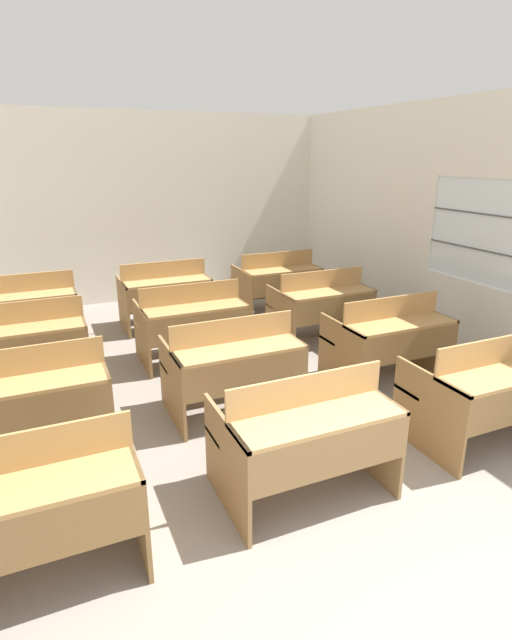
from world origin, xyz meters
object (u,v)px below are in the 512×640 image
bench_second_left (31,399)px  bench_third_left (26,343)px  bench_back_center (165,293)px  bench_back_right (278,281)px  bench_third_center (192,321)px  bench_back_left (27,309)px  bench_third_right (321,305)px  bench_front_center (305,434)px  bench_second_center (233,364)px  bench_second_right (389,338)px  bench_front_left (30,503)px  bench_front_right (487,389)px

bench_second_left → bench_third_left: 1.36m
bench_back_center → bench_back_right: (1.75, -0.01, 0.00)m
bench_third_center → bench_back_left: bearing=143.3°
bench_third_right → bench_back_left: size_ratio=1.00×
bench_back_left → bench_back_right: bearing=0.3°
bench_front_center → bench_back_left: 4.37m
bench_second_center → bench_third_right: (1.75, 1.34, 0.00)m
bench_second_left → bench_second_center: same height
bench_third_right → bench_back_center: 2.20m
bench_third_left → bench_back_left: (0.02, 1.31, 0.00)m
bench_second_right → bench_back_left: bearing=142.7°
bench_second_left → bench_back_center: 3.22m
bench_back_center → bench_back_right: 1.75m
bench_front_left → bench_second_right: size_ratio=1.00×
bench_front_left → bench_front_center: bearing=0.6°
bench_second_right → bench_back_center: size_ratio=1.00×
bench_third_center → bench_back_left: (-1.75, 1.31, 0.00)m
bench_third_left → bench_back_right: same height
bench_front_left → bench_back_left: same height
bench_second_left → bench_third_right: bearing=21.0°
bench_front_right → bench_third_center: size_ratio=1.00×
bench_front_right → bench_third_right: (0.00, 2.67, 0.00)m
bench_second_center → bench_second_right: 1.78m
bench_second_right → bench_back_center: 3.23m
bench_second_right → bench_third_left: same height
bench_second_left → bench_back_center: bearing=57.0°
bench_front_right → bench_second_right: size_ratio=1.00×
bench_second_right → bench_back_left: 4.42m
bench_front_center → bench_back_left: same height
bench_front_center → bench_second_center: same height
bench_back_center → bench_second_center: bearing=-90.6°
bench_third_left → bench_third_center: bearing=0.1°
bench_second_center → bench_third_left: same height
bench_third_left → bench_third_center: 1.77m
bench_third_right → bench_back_left: 3.74m
bench_front_left → bench_third_right: bearing=37.5°
bench_second_center → bench_third_left: (-1.76, 1.36, 0.00)m
bench_second_left → bench_third_right: same height
bench_front_right → bench_third_left: (-3.50, 2.69, 0.00)m
bench_front_right → bench_second_right: (0.03, 1.32, 0.00)m
bench_third_center → bench_third_left: bearing=-179.9°
bench_second_right → bench_back_right: 2.70m
bench_front_right → bench_third_left: bearing=142.5°
bench_third_right → bench_third_left: bearing=179.6°
bench_front_center → bench_second_right: bearing=37.0°
bench_second_left → bench_third_center: size_ratio=1.00×
bench_back_left → bench_front_left: bearing=-90.0°
bench_second_right → bench_third_right: bearing=91.2°
bench_front_center → bench_back_center: size_ratio=1.00×
bench_third_center → bench_back_left: 2.19m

